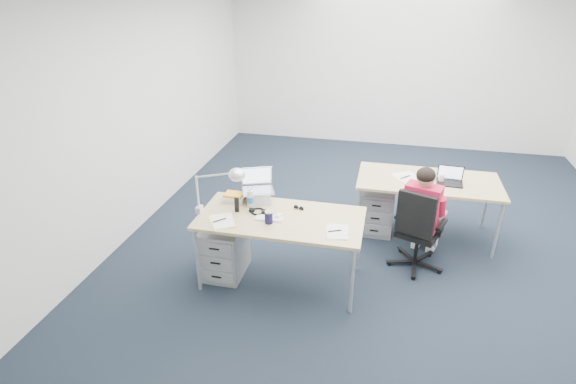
{
  "coord_description": "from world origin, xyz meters",
  "views": [
    {
      "loc": [
        -0.09,
        -4.75,
        2.83
      ],
      "look_at": [
        -1.01,
        -0.72,
        0.85
      ],
      "focal_mm": 28.0,
      "sensor_mm": 36.0,
      "label": 1
    }
  ],
  "objects": [
    {
      "name": "papers_left",
      "position": [
        -1.53,
        -1.26,
        0.73
      ],
      "size": [
        0.32,
        0.35,
        0.01
      ],
      "primitive_type": "cube",
      "rotation": [
        0.0,
        0.0,
        0.52
      ],
      "color": "#FFFD93",
      "rests_on": "desk_near"
    },
    {
      "name": "far_papers",
      "position": [
        0.2,
        0.19,
        0.73
      ],
      "size": [
        0.37,
        0.41,
        0.01
      ],
      "primitive_type": "cube",
      "rotation": [
        0.0,
        0.0,
        0.53
      ],
      "color": "white",
      "rests_on": "desk_far"
    },
    {
      "name": "sunglasses",
      "position": [
        -0.87,
        -0.84,
        0.74
      ],
      "size": [
        0.12,
        0.08,
        0.03
      ],
      "primitive_type": null,
      "rotation": [
        0.0,
        0.0,
        -0.32
      ],
      "color": "black",
      "rests_on": "desk_near"
    },
    {
      "name": "room",
      "position": [
        0.0,
        0.0,
        1.71
      ],
      "size": [
        6.02,
        7.02,
        2.8
      ],
      "color": "silver",
      "rests_on": "ground"
    },
    {
      "name": "floor",
      "position": [
        0.0,
        0.0,
        0.0
      ],
      "size": [
        7.0,
        7.0,
        0.0
      ],
      "primitive_type": "plane",
      "color": "black",
      "rests_on": "ground"
    },
    {
      "name": "water_bottle",
      "position": [
        -1.36,
        -0.9,
        0.83
      ],
      "size": [
        0.08,
        0.08,
        0.21
      ],
      "primitive_type": "cylinder",
      "rotation": [
        0.0,
        0.0,
        0.35
      ],
      "color": "silver",
      "rests_on": "desk_near"
    },
    {
      "name": "book_stack",
      "position": [
        -1.55,
        -0.82,
        0.78
      ],
      "size": [
        0.21,
        0.16,
        0.09
      ],
      "primitive_type": "cube",
      "rotation": [
        0.0,
        0.0,
        -0.07
      ],
      "color": "silver",
      "rests_on": "desk_near"
    },
    {
      "name": "computer_mouse",
      "position": [
        -1.03,
        -1.04,
        0.75
      ],
      "size": [
        0.07,
        0.1,
        0.03
      ],
      "primitive_type": "ellipsoid",
      "rotation": [
        0.0,
        0.0,
        -0.11
      ],
      "color": "white",
      "rests_on": "desk_near"
    },
    {
      "name": "silver_laptop",
      "position": [
        -1.31,
        -0.77,
        0.9
      ],
      "size": [
        0.39,
        0.35,
        0.34
      ],
      "primitive_type": null,
      "rotation": [
        0.0,
        0.0,
        0.37
      ],
      "color": "silver",
      "rests_on": "desk_near"
    },
    {
      "name": "cordless_phone",
      "position": [
        -1.46,
        -1.02,
        0.81
      ],
      "size": [
        0.04,
        0.03,
        0.15
      ],
      "primitive_type": "cube",
      "rotation": [
        0.0,
        0.0,
        -0.06
      ],
      "color": "black",
      "rests_on": "desk_near"
    },
    {
      "name": "desk_far",
      "position": [
        0.44,
        0.2,
        0.68
      ],
      "size": [
        1.6,
        0.8,
        0.73
      ],
      "color": "tan",
      "rests_on": "ground"
    },
    {
      "name": "bear_figurine",
      "position": [
        -1.4,
        -0.74,
        0.8
      ],
      "size": [
        0.09,
        0.08,
        0.14
      ],
      "primitive_type": null,
      "rotation": [
        0.0,
        0.0,
        0.42
      ],
      "color": "#417C21",
      "rests_on": "desk_near"
    },
    {
      "name": "far_cup",
      "position": [
        0.57,
        0.18,
        0.77
      ],
      "size": [
        0.08,
        0.08,
        0.09
      ],
      "primitive_type": "cylinder",
      "rotation": [
        0.0,
        0.0,
        0.42
      ],
      "color": "white",
      "rests_on": "desk_far"
    },
    {
      "name": "can_koozie",
      "position": [
        -1.09,
        -1.17,
        0.79
      ],
      "size": [
        0.08,
        0.08,
        0.12
      ],
      "primitive_type": "cylinder",
      "rotation": [
        0.0,
        0.0,
        -0.03
      ],
      "color": "#16123A",
      "rests_on": "desk_near"
    },
    {
      "name": "desk_near",
      "position": [
        -1.01,
        -1.04,
        0.68
      ],
      "size": [
        1.6,
        0.8,
        0.73
      ],
      "color": "tan",
      "rests_on": "ground"
    },
    {
      "name": "desk_lamp",
      "position": [
        -1.66,
        -1.12,
        0.99
      ],
      "size": [
        0.48,
        0.2,
        0.53
      ],
      "primitive_type": null,
      "rotation": [
        0.0,
        0.0,
        0.07
      ],
      "color": "silver",
      "rests_on": "desk_near"
    },
    {
      "name": "seated_person",
      "position": [
        0.38,
        -0.34,
        0.56
      ],
      "size": [
        0.48,
        0.68,
        1.13
      ],
      "rotation": [
        0.0,
        0.0,
        -0.31
      ],
      "color": "#C71C3F",
      "rests_on": "ground"
    },
    {
      "name": "office_chair",
      "position": [
        0.34,
        -0.5,
        0.26
      ],
      "size": [
        0.76,
        0.76,
        0.93
      ],
      "rotation": [
        0.0,
        0.0,
        -0.38
      ],
      "color": "black",
      "rests_on": "ground"
    },
    {
      "name": "headphones",
      "position": [
        -1.25,
        -0.99,
        0.75
      ],
      "size": [
        0.2,
        0.16,
        0.03
      ],
      "primitive_type": null,
      "rotation": [
        0.0,
        0.0,
        -0.04
      ],
      "color": "black",
      "rests_on": "desk_near"
    },
    {
      "name": "papers_right",
      "position": [
        -0.44,
        -1.21,
        0.73
      ],
      "size": [
        0.22,
        0.29,
        0.01
      ],
      "primitive_type": "cube",
      "rotation": [
        0.0,
        0.0,
        0.12
      ],
      "color": "#FFFD93",
      "rests_on": "desk_near"
    },
    {
      "name": "drawer_pedestal_far",
      "position": [
        -0.12,
        0.23,
        0.28
      ],
      "size": [
        0.4,
        0.5,
        0.55
      ],
      "primitive_type": "cube",
      "color": "#9C9DA1",
      "rests_on": "ground"
    },
    {
      "name": "dark_laptop",
      "position": [
        0.66,
        0.14,
        0.83
      ],
      "size": [
        0.3,
        0.29,
        0.2
      ],
      "primitive_type": null,
      "rotation": [
        0.0,
        0.0,
        -0.06
      ],
      "color": "black",
      "rests_on": "desk_far"
    },
    {
      "name": "wireless_keyboard",
      "position": [
        -1.11,
        -1.1,
        0.74
      ],
      "size": [
        0.27,
        0.12,
        0.01
      ],
      "primitive_type": "cube",
      "rotation": [
        0.0,
        0.0,
        0.05
      ],
      "color": "white",
      "rests_on": "desk_near"
    },
    {
      "name": "drawer_pedestal_near",
      "position": [
        -1.61,
        -1.05,
        0.28
      ],
      "size": [
        0.4,
        0.5,
        0.55
      ],
      "primitive_type": "cube",
      "color": "#9C9DA1",
      "rests_on": "ground"
    }
  ]
}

